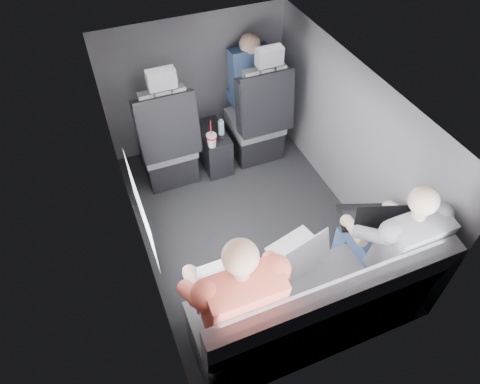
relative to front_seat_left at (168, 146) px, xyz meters
name	(u,v)px	position (x,y,z in m)	size (l,w,h in m)	color
floor	(248,225)	(0.45, -0.84, -0.40)	(2.60, 2.60, 0.00)	black
ceiling	(251,93)	(0.45, -0.84, 0.95)	(2.60, 2.60, 0.00)	#B2B2AD
panel_left	(134,201)	(-0.45, -0.84, 0.27)	(0.02, 2.60, 1.35)	#56565B
panel_right	(350,140)	(1.35, -0.84, 0.27)	(0.02, 2.60, 1.35)	#56565B
panel_front	(196,84)	(0.45, 0.46, 0.27)	(1.80, 0.02, 1.35)	#56565B
panel_back	(339,311)	(0.45, -2.14, 0.27)	(1.80, 0.02, 1.35)	#56565B
side_window	(141,209)	(-0.43, -1.14, 0.50)	(0.02, 0.75, 0.42)	white
seatbelt	(267,97)	(0.90, -0.17, 0.40)	(0.05, 0.01, 0.65)	black
front_seat_left	(168,146)	(0.00, 0.00, 0.00)	(0.52, 0.58, 1.26)	black
front_seat_right	(257,123)	(0.90, 0.00, 0.00)	(0.52, 0.58, 1.26)	black
center_console	(213,148)	(0.45, 0.04, -0.20)	(0.24, 0.48, 0.41)	black
rear_bench	(311,308)	(0.45, -1.90, -0.09)	(1.60, 0.57, 0.92)	#55555A
soda_cup	(212,140)	(0.37, -0.16, 0.07)	(0.09, 0.09, 0.29)	white
water_bottle	(221,128)	(0.51, -0.03, 0.08)	(0.06, 0.06, 0.17)	#99B4D0
laptop_white	(217,283)	(-0.13, -1.67, 0.23)	(0.35, 0.32, 0.26)	white
laptop_silver	(300,251)	(0.46, -1.65, 0.23)	(0.40, 0.39, 0.25)	silver
laptop_black	(370,219)	(1.04, -1.60, 0.24)	(0.43, 0.44, 0.26)	black
passenger_rear_left	(234,296)	(-0.07, -1.81, 0.25)	(0.54, 0.65, 1.28)	#313136
passenger_rear_right	(390,241)	(1.06, -1.81, 0.23)	(0.50, 0.62, 1.22)	navy
passenger_front_right	(249,78)	(0.92, 0.26, 0.34)	(0.38, 0.38, 0.75)	navy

